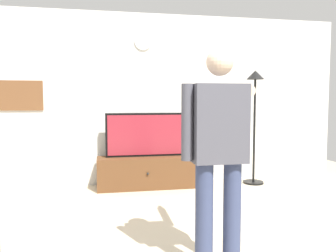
{
  "coord_description": "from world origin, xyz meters",
  "views": [
    {
      "loc": [
        -0.73,
        -2.46,
        1.33
      ],
      "look_at": [
        -0.03,
        1.2,
        1.05
      ],
      "focal_mm": 36.08,
      "sensor_mm": 36.0,
      "label": 1
    }
  ],
  "objects_px": {
    "wall_clock": "(143,41)",
    "floor_lamp": "(255,103)",
    "framed_picture": "(19,96)",
    "person_standing_nearer_lamp": "(218,146)",
    "tv_stand": "(146,172)",
    "television": "(145,135)"
  },
  "relations": [
    {
      "from": "tv_stand",
      "to": "television",
      "type": "xyz_separation_m",
      "value": [
        0.0,
        0.05,
        0.57
      ]
    },
    {
      "from": "wall_clock",
      "to": "person_standing_nearer_lamp",
      "type": "height_order",
      "value": "wall_clock"
    },
    {
      "from": "tv_stand",
      "to": "television",
      "type": "bearing_deg",
      "value": 90.0
    },
    {
      "from": "television",
      "to": "floor_lamp",
      "type": "xyz_separation_m",
      "value": [
        1.74,
        -0.1,
        0.48
      ]
    },
    {
      "from": "tv_stand",
      "to": "person_standing_nearer_lamp",
      "type": "xyz_separation_m",
      "value": [
        0.25,
        -2.58,
        0.74
      ]
    },
    {
      "from": "television",
      "to": "person_standing_nearer_lamp",
      "type": "xyz_separation_m",
      "value": [
        0.25,
        -2.62,
        0.17
      ]
    },
    {
      "from": "television",
      "to": "wall_clock",
      "type": "height_order",
      "value": "wall_clock"
    },
    {
      "from": "television",
      "to": "framed_picture",
      "type": "height_order",
      "value": "framed_picture"
    },
    {
      "from": "framed_picture",
      "to": "television",
      "type": "bearing_deg",
      "value": -7.62
    },
    {
      "from": "floor_lamp",
      "to": "framed_picture",
      "type": "bearing_deg",
      "value": 174.43
    },
    {
      "from": "framed_picture",
      "to": "wall_clock",
      "type": "bearing_deg",
      "value": -0.15
    },
    {
      "from": "tv_stand",
      "to": "floor_lamp",
      "type": "height_order",
      "value": "floor_lamp"
    },
    {
      "from": "wall_clock",
      "to": "floor_lamp",
      "type": "xyz_separation_m",
      "value": [
        1.74,
        -0.35,
        -0.97
      ]
    },
    {
      "from": "tv_stand",
      "to": "television",
      "type": "height_order",
      "value": "television"
    },
    {
      "from": "wall_clock",
      "to": "person_standing_nearer_lamp",
      "type": "xyz_separation_m",
      "value": [
        0.25,
        -2.87,
        -1.28
      ]
    },
    {
      "from": "tv_stand",
      "to": "wall_clock",
      "type": "height_order",
      "value": "wall_clock"
    },
    {
      "from": "floor_lamp",
      "to": "television",
      "type": "bearing_deg",
      "value": 176.64
    },
    {
      "from": "wall_clock",
      "to": "person_standing_nearer_lamp",
      "type": "relative_size",
      "value": 0.16
    },
    {
      "from": "floor_lamp",
      "to": "wall_clock",
      "type": "bearing_deg",
      "value": 168.74
    },
    {
      "from": "person_standing_nearer_lamp",
      "to": "wall_clock",
      "type": "bearing_deg",
      "value": 94.91
    },
    {
      "from": "tv_stand",
      "to": "wall_clock",
      "type": "distance_m",
      "value": 2.04
    },
    {
      "from": "framed_picture",
      "to": "person_standing_nearer_lamp",
      "type": "bearing_deg",
      "value": -53.79
    }
  ]
}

